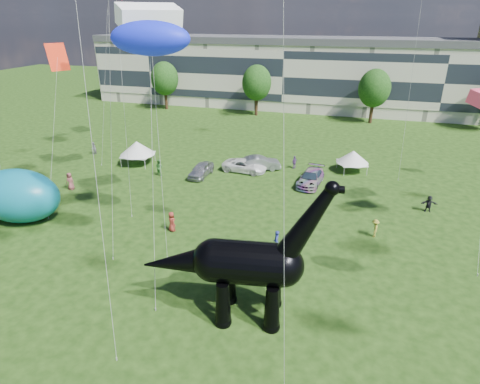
# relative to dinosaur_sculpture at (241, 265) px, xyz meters

# --- Properties ---
(ground) EXTENTS (220.00, 220.00, 0.00)m
(ground) POSITION_rel_dinosaur_sculpture_xyz_m (-0.50, -1.16, -3.56)
(ground) COLOR #16330C
(ground) RESTS_ON ground
(terrace_row) EXTENTS (78.00, 11.00, 12.00)m
(terrace_row) POSITION_rel_dinosaur_sculpture_xyz_m (-8.50, 60.84, 2.44)
(terrace_row) COLOR beige
(terrace_row) RESTS_ON ground
(tree_far_left) EXTENTS (5.20, 5.20, 9.44)m
(tree_far_left) POSITION_rel_dinosaur_sculpture_xyz_m (-30.50, 51.84, 2.73)
(tree_far_left) COLOR #382314
(tree_far_left) RESTS_ON ground
(tree_mid_left) EXTENTS (5.20, 5.20, 9.44)m
(tree_mid_left) POSITION_rel_dinosaur_sculpture_xyz_m (-12.50, 51.84, 2.73)
(tree_mid_left) COLOR #382314
(tree_mid_left) RESTS_ON ground
(tree_mid_right) EXTENTS (5.20, 5.20, 9.44)m
(tree_mid_right) POSITION_rel_dinosaur_sculpture_xyz_m (7.50, 51.84, 2.73)
(tree_mid_right) COLOR #382314
(tree_mid_right) RESTS_ON ground
(dinosaur_sculpture) EXTENTS (11.58, 3.81, 9.42)m
(dinosaur_sculpture) POSITION_rel_dinosaur_sculpture_xyz_m (0.00, 0.00, 0.00)
(dinosaur_sculpture) COLOR black
(dinosaur_sculpture) RESTS_ON ground
(car_silver) EXTENTS (1.93, 4.47, 1.50)m
(car_silver) POSITION_rel_dinosaur_sculpture_xyz_m (-10.86, 20.66, -2.81)
(car_silver) COLOR silver
(car_silver) RESTS_ON ground
(car_grey) EXTENTS (5.22, 3.48, 1.63)m
(car_grey) POSITION_rel_dinosaur_sculpture_xyz_m (-5.03, 24.66, -2.74)
(car_grey) COLOR gray
(car_grey) RESTS_ON ground
(car_white) EXTENTS (5.36, 2.81, 1.44)m
(car_white) POSITION_rel_dinosaur_sculpture_xyz_m (-6.53, 23.50, -2.84)
(car_white) COLOR white
(car_white) RESTS_ON ground
(car_dark) EXTENTS (2.73, 5.56, 1.56)m
(car_dark) POSITION_rel_dinosaur_sculpture_xyz_m (1.38, 21.78, -2.78)
(car_dark) COLOR #595960
(car_dark) RESTS_ON ground
(gazebo_near) EXTENTS (4.72, 4.72, 2.55)m
(gazebo_near) POSITION_rel_dinosaur_sculpture_xyz_m (5.45, 27.14, -1.77)
(gazebo_near) COLOR silver
(gazebo_near) RESTS_ON ground
(gazebo_left) EXTENTS (4.52, 4.52, 2.89)m
(gazebo_left) POSITION_rel_dinosaur_sculpture_xyz_m (-19.76, 22.26, -1.53)
(gazebo_left) COLOR silver
(gazebo_left) RESTS_ON ground
(inflatable_teal) EXTENTS (8.03, 5.49, 4.74)m
(inflatable_teal) POSITION_rel_dinosaur_sculpture_xyz_m (-22.15, 6.18, -1.19)
(inflatable_teal) COLOR #0B718E
(inflatable_teal) RESTS_ON ground
(visitors) EXTENTS (49.65, 44.69, 1.89)m
(visitors) POSITION_rel_dinosaur_sculpture_xyz_m (-4.33, 14.31, -2.71)
(visitors) COLOR brown
(visitors) RESTS_ON ground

